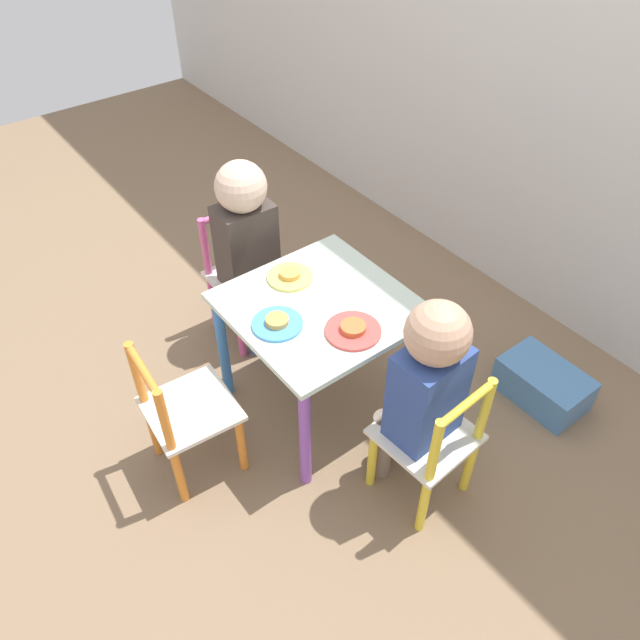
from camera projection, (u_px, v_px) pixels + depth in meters
name	position (u px, v px, depth m)	size (l,w,h in m)	color
ground_plane	(320.00, 400.00, 2.27)	(6.00, 6.00, 0.00)	#7F664C
kids_table	(320.00, 321.00, 2.01)	(0.55, 0.55, 0.46)	silver
chair_yellow	(431.00, 442.00, 1.83)	(0.28, 0.28, 0.51)	silver
chair_pink	(244.00, 277.00, 2.40)	(0.27, 0.27, 0.51)	silver
chair_orange	(184.00, 415.00, 1.90)	(0.28, 0.28, 0.51)	silver
child_right	(424.00, 384.00, 1.72)	(0.23, 0.21, 0.75)	#7A6B5B
child_left	(248.00, 239.00, 2.22)	(0.23, 0.20, 0.76)	#4C608E
plate_right	(353.00, 330.00, 1.86)	(0.17, 0.17, 0.03)	#E54C47
plate_left	(290.00, 276.00, 2.05)	(0.15, 0.15, 0.03)	#EADB66
plate_front	(277.00, 323.00, 1.88)	(0.16, 0.16, 0.03)	#4C9EE0
storage_bin	(543.00, 384.00, 2.24)	(0.31, 0.20, 0.14)	#4C7FB7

